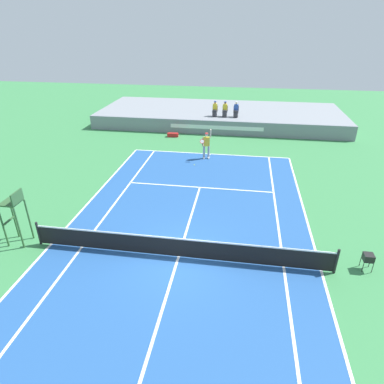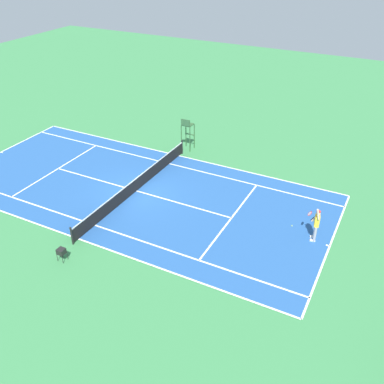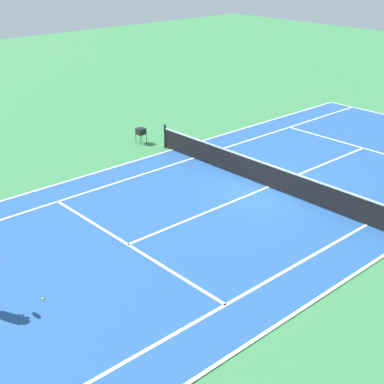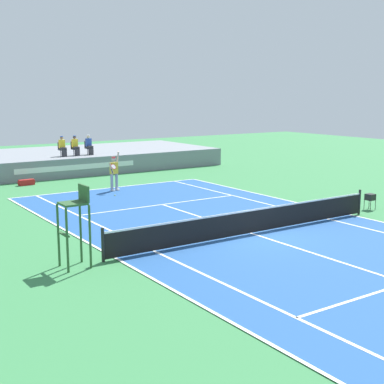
% 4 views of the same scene
% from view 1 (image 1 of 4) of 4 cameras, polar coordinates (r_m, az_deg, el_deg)
% --- Properties ---
extents(ground_plane, '(80.00, 80.00, 0.00)m').
position_cam_1_polar(ground_plane, '(13.60, -2.33, -11.11)').
color(ground_plane, '#387F47').
extents(court, '(11.08, 23.88, 0.03)m').
position_cam_1_polar(court, '(13.60, -2.33, -11.07)').
color(court, '#235193').
rests_on(court, ground).
extents(net, '(11.98, 0.10, 1.07)m').
position_cam_1_polar(net, '(13.29, -2.37, -9.34)').
color(net, black).
rests_on(net, ground).
extents(barrier_wall, '(22.02, 0.25, 1.19)m').
position_cam_1_polar(barrier_wall, '(28.27, 4.19, 10.89)').
color(barrier_wall, gray).
rests_on(barrier_wall, ground).
extents(bleacher_platform, '(22.02, 8.32, 1.19)m').
position_cam_1_polar(bleacher_platform, '(32.39, 4.89, 12.95)').
color(bleacher_platform, gray).
rests_on(bleacher_platform, ground).
extents(spectator_seated_0, '(0.44, 0.60, 1.27)m').
position_cam_1_polar(spectator_seated_0, '(29.41, 3.94, 13.96)').
color(spectator_seated_0, '#474C56').
rests_on(spectator_seated_0, bleacher_platform).
extents(spectator_seated_1, '(0.44, 0.60, 1.27)m').
position_cam_1_polar(spectator_seated_1, '(29.35, 5.66, 13.87)').
color(spectator_seated_1, '#474C56').
rests_on(spectator_seated_1, bleacher_platform).
extents(spectator_seated_2, '(0.44, 0.60, 1.27)m').
position_cam_1_polar(spectator_seated_2, '(29.31, 7.54, 13.76)').
color(spectator_seated_2, '#474C56').
rests_on(spectator_seated_2, bleacher_platform).
extents(tennis_player, '(0.74, 0.75, 2.08)m').
position_cam_1_polar(tennis_player, '(22.84, 2.47, 8.06)').
color(tennis_player, '#9E9EA3').
rests_on(tennis_player, ground).
extents(tennis_ball, '(0.07, 0.07, 0.07)m').
position_cam_1_polar(tennis_ball, '(22.01, 0.38, 4.67)').
color(tennis_ball, '#D1E533').
rests_on(tennis_ball, ground).
extents(umpire_chair, '(0.77, 0.77, 2.44)m').
position_cam_1_polar(umpire_chair, '(15.40, -28.08, -2.82)').
color(umpire_chair, '#2D562D').
rests_on(umpire_chair, ground).
extents(equipment_bag, '(0.92, 0.39, 0.32)m').
position_cam_1_polar(equipment_bag, '(27.81, -3.31, 9.71)').
color(equipment_bag, red).
rests_on(equipment_bag, ground).
extents(ball_hopper, '(0.36, 0.36, 0.70)m').
position_cam_1_polar(ball_hopper, '(14.29, 27.93, -9.82)').
color(ball_hopper, black).
rests_on(ball_hopper, ground).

